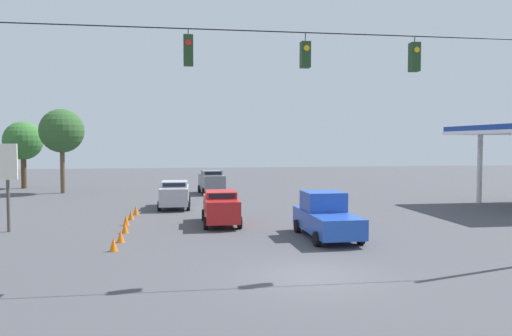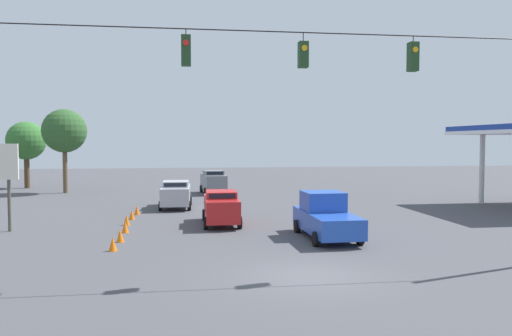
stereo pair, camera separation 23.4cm
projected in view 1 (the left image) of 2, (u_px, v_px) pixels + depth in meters
name	position (u px, v px, depth m)	size (l,w,h in m)	color
ground_plane	(311.00, 276.00, 16.70)	(140.00, 140.00, 0.00)	#47474C
overhead_signal_span	(305.00, 111.00, 17.28)	(20.88, 0.38, 8.98)	#4C473D
sedan_grey_withflow_deep	(212.00, 182.00, 43.06)	(2.30, 4.15, 2.00)	slate
sedan_red_withflow_mid	(221.00, 207.00, 27.02)	(1.99, 4.50, 1.83)	red
sedan_silver_withflow_far	(175.00, 194.00, 33.77)	(2.17, 4.48, 1.82)	#A8AAB2
pickup_truck_blue_crossing_near	(326.00, 217.00, 23.31)	(2.30, 5.15, 2.12)	#234CB2
traffic_cone_nearest	(113.00, 244.00, 20.42)	(0.35, 0.35, 0.57)	orange
traffic_cone_second	(121.00, 236.00, 22.23)	(0.35, 0.35, 0.57)	orange
traffic_cone_third	(125.00, 227.00, 24.50)	(0.35, 0.35, 0.57)	orange
traffic_cone_fourth	(126.00, 220.00, 26.70)	(0.35, 0.35, 0.57)	orange
traffic_cone_fifth	(131.00, 215.00, 28.62)	(0.35, 0.35, 0.57)	orange
traffic_cone_farthest	(136.00, 210.00, 30.58)	(0.35, 0.35, 0.57)	orange
tree_horizon_left	(62.00, 131.00, 43.28)	(3.80, 3.80, 7.34)	brown
tree_horizon_right	(23.00, 141.00, 47.71)	(3.67, 3.67, 6.43)	#4C3823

